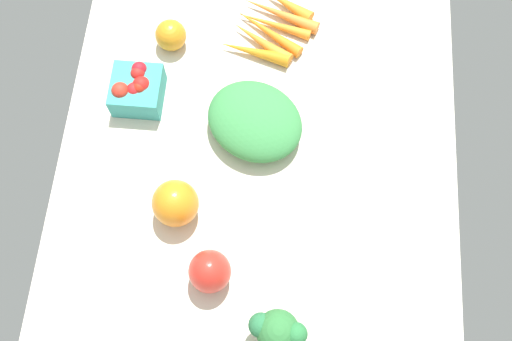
# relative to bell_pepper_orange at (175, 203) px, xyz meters

# --- Properties ---
(tablecloth) EXTENTS (1.04, 0.76, 0.02)m
(tablecloth) POSITION_rel_bell_pepper_orange_xyz_m (0.08, -0.14, -0.06)
(tablecloth) COLOR beige
(tablecloth) RESTS_ON ground
(bell_pepper_orange) EXTENTS (0.09, 0.09, 0.09)m
(bell_pepper_orange) POSITION_rel_bell_pepper_orange_xyz_m (0.00, 0.00, 0.00)
(bell_pepper_orange) COLOR orange
(bell_pepper_orange) RESTS_ON tablecloth
(leafy_greens_clump) EXTENTS (0.23, 0.24, 0.07)m
(leafy_greens_clump) POSITION_rel_bell_pepper_orange_xyz_m (0.18, -0.13, -0.01)
(leafy_greens_clump) COLOR #388644
(leafy_greens_clump) RESTS_ON tablecloth
(heirloom_tomato_orange) EXTENTS (0.06, 0.06, 0.06)m
(heirloom_tomato_orange) POSITION_rel_bell_pepper_orange_xyz_m (0.36, 0.06, -0.02)
(heirloom_tomato_orange) COLOR orange
(heirloom_tomato_orange) RESTS_ON tablecloth
(berry_basket) EXTENTS (0.10, 0.10, 0.07)m
(berry_basket) POSITION_rel_bell_pepper_orange_xyz_m (0.23, 0.11, -0.01)
(berry_basket) COLOR teal
(berry_basket) RESTS_ON tablecloth
(carrot_bunch) EXTENTS (0.20, 0.20, 0.03)m
(carrot_bunch) POSITION_rel_bell_pepper_orange_xyz_m (0.40, -0.14, -0.03)
(carrot_bunch) COLOR orange
(carrot_bunch) RESTS_ON tablecloth
(broccoli_head) EXTENTS (0.08, 0.10, 0.10)m
(broccoli_head) POSITION_rel_bell_pepper_orange_xyz_m (-0.21, -0.19, 0.01)
(broccoli_head) COLOR #93BC78
(broccoli_head) RESTS_ON tablecloth
(bell_pepper_red) EXTENTS (0.09, 0.09, 0.09)m
(bell_pepper_red) POSITION_rel_bell_pepper_orange_xyz_m (-0.12, -0.07, 0.00)
(bell_pepper_red) COLOR red
(bell_pepper_red) RESTS_ON tablecloth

